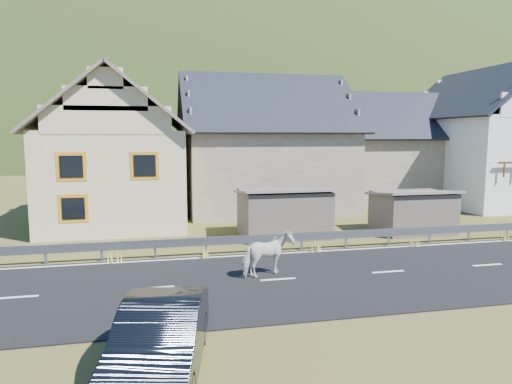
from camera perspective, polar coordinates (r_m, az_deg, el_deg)
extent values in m
plane|color=#434614|center=(16.89, 16.18, -9.69)|extent=(160.00, 160.00, 0.00)
cube|color=black|center=(16.88, 16.19, -9.63)|extent=(60.00, 7.00, 0.04)
cube|color=silver|center=(16.88, 16.19, -9.54)|extent=(60.00, 6.60, 0.01)
cube|color=#93969B|center=(19.95, 11.22, -5.24)|extent=(28.00, 0.08, 0.34)
cube|color=#93969B|center=(18.90, -24.81, -7.17)|extent=(0.10, 0.06, 0.70)
cube|color=#93969B|center=(18.56, -18.73, -7.14)|extent=(0.10, 0.06, 0.70)
cube|color=#93969B|center=(18.43, -12.50, -7.03)|extent=(0.10, 0.06, 0.70)
cube|color=#93969B|center=(18.52, -6.26, -6.83)|extent=(0.10, 0.06, 0.70)
cube|color=#93969B|center=(18.82, -0.15, -6.56)|extent=(0.10, 0.06, 0.70)
cube|color=#93969B|center=(19.33, 5.69, -6.24)|extent=(0.10, 0.06, 0.70)
cube|color=#93969B|center=(20.02, 11.18, -5.87)|extent=(0.10, 0.06, 0.70)
cube|color=#93969B|center=(20.88, 16.25, -5.48)|extent=(0.10, 0.06, 0.70)
cube|color=#93969B|center=(21.89, 20.88, -5.09)|extent=(0.10, 0.06, 0.70)
cube|color=#93969B|center=(23.03, 25.07, -4.71)|extent=(0.10, 0.06, 0.70)
cube|color=#93969B|center=(24.28, 28.84, -4.34)|extent=(0.10, 0.06, 0.70)
cube|color=#6F5F53|center=(21.80, 3.46, -2.67)|extent=(4.30, 3.30, 2.40)
cube|color=#6F5F53|center=(23.95, 18.96, -2.40)|extent=(3.80, 2.90, 2.20)
cube|color=beige|center=(26.38, -16.90, 1.81)|extent=(7.00, 9.00, 5.00)
cube|color=orange|center=(22.06, -22.08, 2.96)|extent=(1.30, 0.12, 1.30)
cube|color=orange|center=(21.74, -13.73, 3.22)|extent=(1.30, 0.12, 1.30)
cube|color=orange|center=(22.26, -21.85, -1.93)|extent=(1.30, 0.12, 1.30)
cube|color=gray|center=(28.06, -21.10, 10.25)|extent=(0.70, 0.70, 2.40)
cube|color=gray|center=(30.06, 0.95, 2.73)|extent=(10.00, 9.00, 5.00)
cube|color=gray|center=(35.51, 16.13, 2.81)|extent=(9.00, 8.00, 4.60)
cube|color=white|center=(36.30, 26.82, 3.52)|extent=(8.00, 10.00, 6.00)
ellipsoid|color=#1E3211|center=(196.18, -8.33, -0.21)|extent=(440.00, 280.00, 260.00)
imported|color=beige|center=(15.60, 1.47, -7.76)|extent=(1.41, 1.96, 1.51)
imported|color=black|center=(9.74, -11.86, -17.61)|extent=(2.39, 4.78, 1.51)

